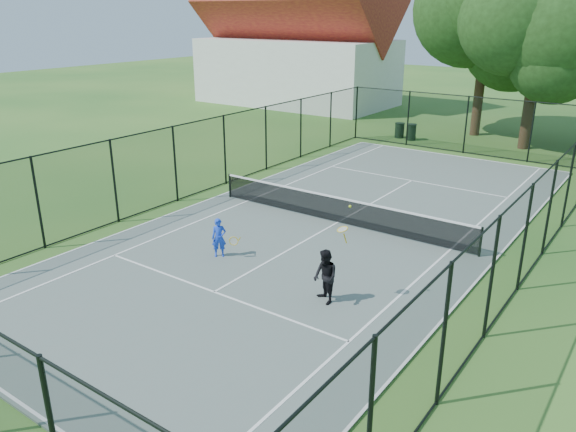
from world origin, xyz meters
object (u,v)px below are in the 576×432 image
Objects in this scene: trash_bin_left at (399,130)px; trash_bin_right at (411,132)px; tennis_net at (338,209)px; player_black at (325,277)px; player_blue at (219,238)px.

trash_bin_right is at bearing -14.08° from trash_bin_left.
player_black is at bearing -62.48° from tennis_net.
trash_bin_right is 20.48m from player_black.
player_black is (7.09, -19.71, 0.33)m from trash_bin_left.
player_blue is (2.12, -18.91, 0.18)m from trash_bin_right.
trash_bin_left is 20.94m from player_black.
player_blue is 0.46× the size of player_black.
trash_bin_right is (-3.57, 14.35, -0.10)m from tennis_net.
tennis_net is 3.88× the size of player_black.
tennis_net is at bearing 117.52° from player_black.
tennis_net is 8.39× the size of player_blue.
tennis_net is 10.71× the size of trash_bin_right.
player_blue reaches higher than tennis_net.
tennis_net is 14.79m from trash_bin_right.
player_blue is at bearing 171.93° from player_black.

